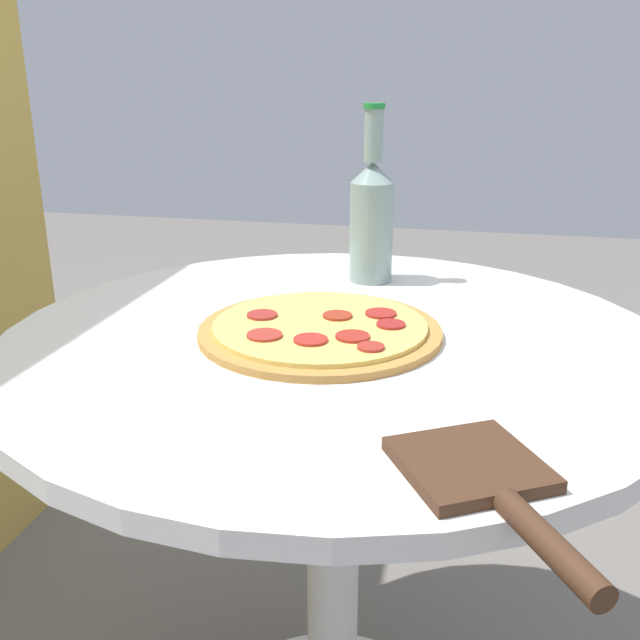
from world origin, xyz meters
TOP-DOWN VIEW (x-y plane):
  - table at (0.00, 0.00)m, footprint 0.87×0.87m
  - pizza at (-0.01, 0.02)m, footprint 0.31×0.31m
  - beer_bottle at (0.26, -0.01)m, footprint 0.07×0.07m
  - pizza_paddle at (-0.33, -0.20)m, footprint 0.23×0.18m

SIDE VIEW (x-z plane):
  - table at x=0.00m, z-range 0.20..0.90m
  - pizza_paddle at x=-0.33m, z-range 0.69..0.71m
  - pizza at x=-0.01m, z-range 0.69..0.71m
  - beer_bottle at x=0.26m, z-range 0.66..0.94m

